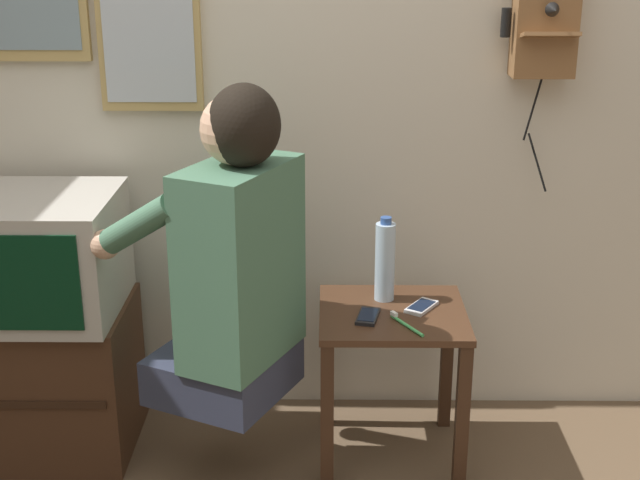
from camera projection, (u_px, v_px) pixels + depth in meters
name	position (u px, v px, depth m)	size (l,w,h in m)	color
wall_back	(266.00, 51.00, 2.90)	(6.80, 0.05, 2.55)	beige
side_table	(392.00, 346.00, 2.83)	(0.46, 0.43, 0.52)	#422819
person	(233.00, 259.00, 2.57)	(0.61, 0.57, 0.95)	#2D3347
tv_stand	(43.00, 377.00, 2.95)	(0.59, 0.45, 0.50)	#422819
television	(28.00, 255.00, 2.79)	(0.55, 0.48, 0.38)	#ADA89E
wall_phone_antique	(545.00, 14.00, 2.77)	(0.23, 0.19, 0.80)	brown
wall_mirror	(148.00, 17.00, 2.83)	(0.33, 0.03, 0.60)	tan
cell_phone_held	(368.00, 316.00, 2.74)	(0.08, 0.13, 0.01)	black
cell_phone_spare	(422.00, 307.00, 2.81)	(0.12, 0.14, 0.01)	silver
water_bottle	(385.00, 261.00, 2.84)	(0.06, 0.06, 0.28)	#ADC6DB
toothbrush	(405.00, 323.00, 2.69)	(0.09, 0.15, 0.02)	#4CBF66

